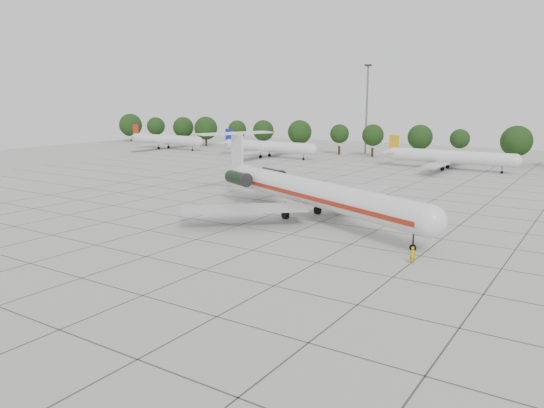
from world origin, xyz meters
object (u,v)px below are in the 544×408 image
object	(u,v)px
bg_airliner_c	(449,157)
main_airliner	(305,190)
bg_airliner_b	(267,147)
floodlight_mast	(367,104)
bg_airliner_a	(165,140)
ground_crew	(412,255)

from	to	relation	value
bg_airliner_c	main_airliner	bearing A→B (deg)	-93.34
main_airliner	bg_airliner_b	world-z (taller)	main_airliner
bg_airliner_b	floodlight_mast	bearing A→B (deg)	53.05
main_airliner	bg_airliner_c	xyz separation A→B (m)	(3.51, 60.19, -0.87)
main_airliner	bg_airliner_a	world-z (taller)	main_airliner
ground_crew	bg_airliner_a	bearing A→B (deg)	-47.87
bg_airliner_a	bg_airliner_b	bearing A→B (deg)	-3.17
main_airliner	floodlight_mast	xyz separation A→B (m)	(-26.74, 82.79, 10.50)
bg_airliner_a	floodlight_mast	world-z (taller)	floodlight_mast
bg_airliner_b	floodlight_mast	xyz separation A→B (m)	(18.34, 24.38, 11.37)
bg_airliner_a	bg_airliner_b	size ratio (longest dim) A/B	1.00
bg_airliner_b	floodlight_mast	world-z (taller)	floodlight_mast
ground_crew	bg_airliner_a	world-z (taller)	bg_airliner_a
bg_airliner_c	bg_airliner_a	bearing A→B (deg)	179.70
ground_crew	bg_airliner_c	bearing A→B (deg)	-90.74
bg_airliner_a	bg_airliner_b	world-z (taller)	same
ground_crew	floodlight_mast	distance (m)	106.59
main_airliner	bg_airliner_c	size ratio (longest dim) A/B	1.55
bg_airliner_a	bg_airliner_c	xyz separation A→B (m)	(89.28, -0.47, 0.00)
floodlight_mast	main_airliner	bearing A→B (deg)	-72.10
bg_airliner_a	bg_airliner_b	distance (m)	40.75
bg_airliner_a	bg_airliner_c	distance (m)	89.28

